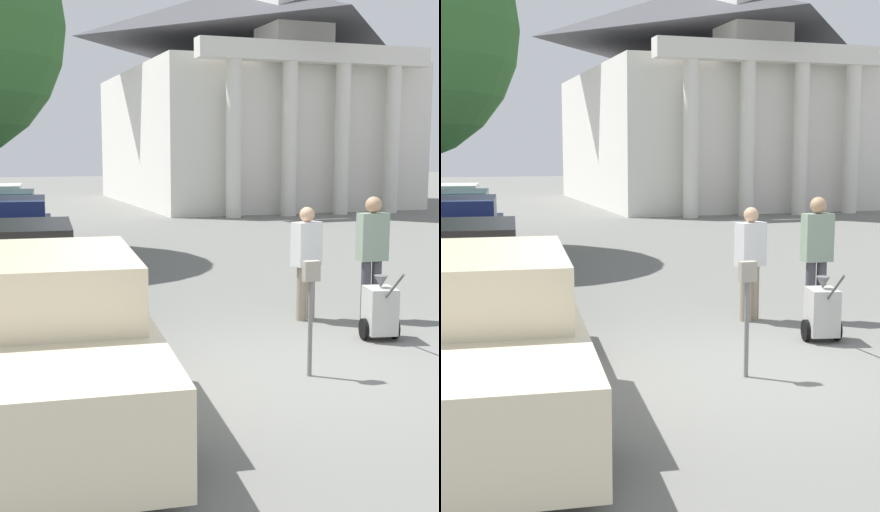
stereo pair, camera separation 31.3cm
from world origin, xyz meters
The scene contains 11 objects.
ground_plane centered at (0.00, 0.00, 0.00)m, with size 120.00×120.00×0.00m, color slate.
parked_car_cream centered at (-2.89, -0.16, 0.71)m, with size 2.46×5.35×1.53m.
parked_car_black centered at (-2.89, 3.52, 0.67)m, with size 2.28×4.87×1.43m.
parked_car_navy centered at (-2.89, 6.96, 0.73)m, with size 2.27×4.98×1.57m.
parked_car_teal centered at (-2.89, 10.25, 0.70)m, with size 2.46×5.31×1.51m.
parked_car_white centered at (-2.89, 14.11, 0.68)m, with size 2.41×4.80×1.48m.
parking_meter centered at (-0.05, -0.11, 0.89)m, with size 0.18×0.09×1.27m.
person_worker centered at (1.07, 2.27, 0.93)m, with size 0.46×0.33×1.64m.
person_supervisor centered at (1.97, 1.97, 1.03)m, with size 0.43×0.24×1.79m.
equipment_cart centered at (1.50, 0.96, 0.39)m, with size 0.52×1.00×1.00m.
church centered at (8.90, 24.28, 5.56)m, with size 11.19×14.69×24.27m.
Camera 2 is at (-3.19, -6.97, 2.45)m, focal length 50.00 mm.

